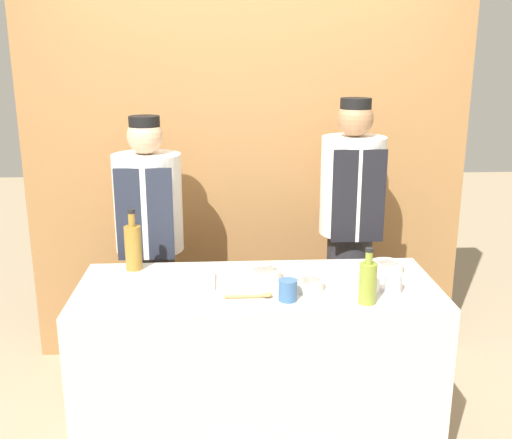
% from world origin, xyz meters
% --- Properties ---
extents(cabinet_wall, '(2.74, 0.18, 2.40)m').
position_xyz_m(cabinet_wall, '(0.00, 1.13, 1.20)').
color(cabinet_wall, olive).
rests_on(cabinet_wall, ground_plane).
extents(counter, '(1.68, 0.67, 0.89)m').
position_xyz_m(counter, '(0.00, 0.00, 0.44)').
color(counter, beige).
rests_on(counter, ground_plane).
extents(sauce_bowl_green, '(0.15, 0.15, 0.05)m').
position_xyz_m(sauce_bowl_green, '(0.04, 0.07, 0.92)').
color(sauce_bowl_green, silver).
rests_on(sauce_bowl_green, counter).
extents(sauce_bowl_red, '(0.14, 0.14, 0.05)m').
position_xyz_m(sauce_bowl_red, '(0.48, -0.10, 0.92)').
color(sauce_bowl_red, silver).
rests_on(sauce_bowl_red, counter).
extents(sauce_bowl_yellow, '(0.15, 0.15, 0.04)m').
position_xyz_m(sauce_bowl_yellow, '(0.22, -0.06, 0.91)').
color(sauce_bowl_yellow, silver).
rests_on(sauce_bowl_yellow, counter).
extents(sauce_bowl_orange, '(0.16, 0.16, 0.04)m').
position_xyz_m(sauce_bowl_orange, '(0.65, 0.15, 0.91)').
color(sauce_bowl_orange, silver).
rests_on(sauce_bowl_orange, counter).
extents(cutting_board, '(0.33, 0.22, 0.02)m').
position_xyz_m(cutting_board, '(-0.36, 0.03, 0.90)').
color(cutting_board, white).
rests_on(cutting_board, counter).
extents(bottle_vinegar, '(0.08, 0.08, 0.31)m').
position_xyz_m(bottle_vinegar, '(-0.60, 0.24, 1.01)').
color(bottle_vinegar, olive).
rests_on(bottle_vinegar, counter).
extents(bottle_oil, '(0.08, 0.08, 0.25)m').
position_xyz_m(bottle_oil, '(0.46, -0.23, 0.99)').
color(bottle_oil, olive).
rests_on(bottle_oil, counter).
extents(cup_steel, '(0.08, 0.08, 0.09)m').
position_xyz_m(cup_steel, '(0.61, -0.12, 0.93)').
color(cup_steel, '#B7B7BC').
rests_on(cup_steel, counter).
extents(cup_blue, '(0.08, 0.08, 0.09)m').
position_xyz_m(cup_blue, '(0.12, -0.19, 0.94)').
color(cup_blue, '#386093').
rests_on(cup_blue, counter).
extents(wooden_spoon, '(0.21, 0.04, 0.02)m').
position_xyz_m(wooden_spoon, '(-0.03, -0.15, 0.90)').
color(wooden_spoon, '#B2844C').
rests_on(wooden_spoon, counter).
extents(chef_left, '(0.38, 0.38, 1.61)m').
position_xyz_m(chef_left, '(-0.57, 0.65, 0.86)').
color(chef_left, '#28282D').
rests_on(chef_left, ground_plane).
extents(chef_right, '(0.36, 0.36, 1.70)m').
position_xyz_m(chef_right, '(0.57, 0.65, 0.92)').
color(chef_right, '#28282D').
rests_on(chef_right, ground_plane).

